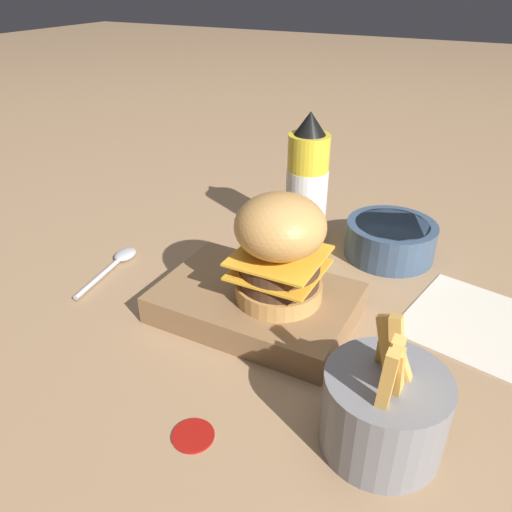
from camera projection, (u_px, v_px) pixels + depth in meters
The scene contains 9 objects.
ground_plane at pixel (258, 300), 0.66m from camera, with size 6.00×6.00×0.00m, color #9E7A56.
serving_board at pixel (256, 303), 0.63m from camera, with size 0.24×0.16×0.04m.
burger at pixel (280, 248), 0.57m from camera, with size 0.11×0.11×0.13m.
ketchup_bottle at pixel (307, 187), 0.76m from camera, with size 0.06×0.06×0.21m.
fries_basket at pixel (384, 409), 0.44m from camera, with size 0.11×0.11×0.15m.
side_bowl at pixel (390, 239), 0.75m from camera, with size 0.13×0.13×0.05m.
spoon at pixel (118, 260), 0.74m from camera, with size 0.04×0.14×0.01m.
ketchup_puddle at pixel (193, 435), 0.47m from camera, with size 0.04×0.04×0.00m.
parchment_square at pixel (480, 324), 0.62m from camera, with size 0.20×0.20×0.00m.
Camera 1 is at (-0.25, 0.49, 0.38)m, focal length 35.00 mm.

